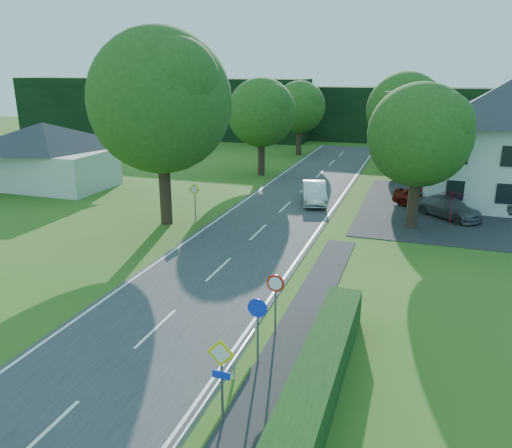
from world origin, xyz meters
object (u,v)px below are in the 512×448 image
(moving_car, at_px, (314,193))
(parked_car_grey, at_px, (449,208))
(parasol, at_px, (451,207))
(motorcycle, at_px, (319,187))
(streetlight, at_px, (411,149))
(parked_car_silver_b, at_px, (511,202))
(parked_car_red, at_px, (424,197))

(moving_car, bearing_deg, parked_car_grey, -19.95)
(parked_car_grey, bearing_deg, moving_car, 126.57)
(moving_car, relative_size, parasol, 1.99)
(motorcycle, distance_m, parasol, 10.93)
(motorcycle, bearing_deg, streetlight, -19.07)
(moving_car, xyz_separation_m, parked_car_silver_b, (12.90, 1.54, 0.03))
(motorcycle, bearing_deg, parked_car_red, 3.11)
(streetlight, bearing_deg, motorcycle, 143.48)
(moving_car, relative_size, parked_car_red, 1.11)
(parked_car_silver_b, xyz_separation_m, parasol, (-3.84, -3.67, 0.25))
(moving_car, bearing_deg, parked_car_red, -4.63)
(streetlight, xyz_separation_m, parked_car_red, (1.05, 3.00, -3.72))
(parked_car_silver_b, bearing_deg, parked_car_grey, 130.20)
(streetlight, bearing_deg, parked_car_grey, 18.30)
(streetlight, relative_size, parked_car_silver_b, 1.42)
(moving_car, distance_m, motorcycle, 3.41)
(moving_car, relative_size, motorcycle, 2.76)
(parked_car_red, height_order, parasol, parasol)
(motorcycle, xyz_separation_m, parasol, (9.43, -5.49, 0.60))
(streetlight, distance_m, parasol, 4.36)
(streetlight, xyz_separation_m, moving_car, (-6.37, 1.62, -3.67))
(streetlight, xyz_separation_m, parasol, (2.69, -0.50, -3.39))
(motorcycle, height_order, parked_car_red, parked_car_red)
(motorcycle, height_order, parasol, parasol)
(streetlight, height_order, parasol, streetlight)
(streetlight, relative_size, motorcycle, 4.84)
(streetlight, bearing_deg, parked_car_silver_b, 25.87)
(parked_car_red, relative_size, parasol, 1.80)
(moving_car, distance_m, parked_car_grey, 9.02)
(parked_car_silver_b, bearing_deg, streetlight, 125.61)
(parked_car_red, height_order, parked_car_silver_b, parked_car_silver_b)
(motorcycle, distance_m, parked_car_grey, 10.23)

